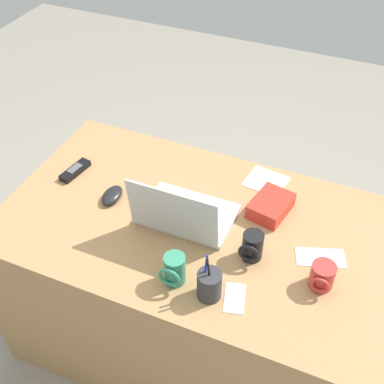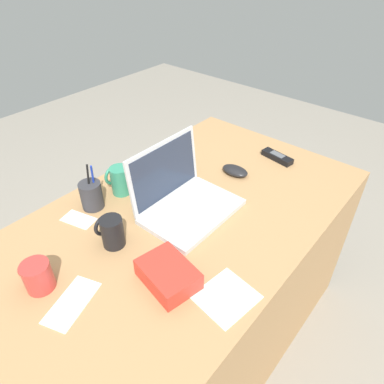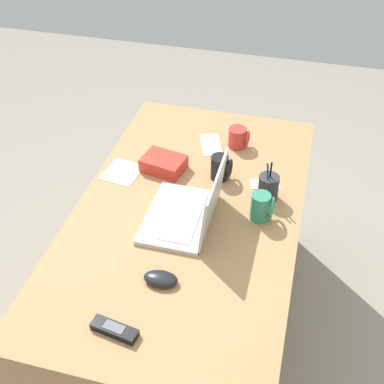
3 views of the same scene
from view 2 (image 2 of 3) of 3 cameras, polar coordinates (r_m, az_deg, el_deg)
name	(u,v)px [view 2 (image 2 of 3)]	position (r m, az deg, el deg)	size (l,w,h in m)	color
ground_plane	(182,336)	(1.80, -1.66, -22.42)	(6.00, 6.00, 0.00)	gray
desk	(180,286)	(1.49, -1.92, -15.12)	(1.45, 0.83, 0.74)	tan
laptop	(183,198)	(1.23, -1.41, -1.02)	(0.34, 0.26, 0.23)	silver
computer_mouse	(235,171)	(1.44, 7.05, 3.48)	(0.07, 0.11, 0.03)	black
coffee_mug_white	(119,180)	(1.33, -11.76, 1.96)	(0.08, 0.08, 0.11)	#338C6B
coffee_mug_tall	(112,231)	(1.12, -13.00, -6.27)	(0.07, 0.08, 0.10)	black
coffee_mug_spare	(37,275)	(1.07, -23.94, -12.33)	(0.08, 0.09, 0.09)	#C63833
cordless_phone	(277,157)	(1.57, 13.73, 5.60)	(0.07, 0.15, 0.03)	black
pen_holder	(91,195)	(1.28, -16.09, -0.48)	(0.08, 0.08, 0.17)	#333338
snack_bag	(168,274)	(1.01, -3.92, -13.28)	(0.12, 0.17, 0.06)	red
paper_note_near_laptop	(72,303)	(1.04, -19.00, -16.71)	(0.17, 0.08, 0.00)	white
paper_note_left	(79,219)	(1.27, -18.01, -4.29)	(0.06, 0.12, 0.00)	white
paper_note_right	(226,297)	(1.00, 5.60, -16.68)	(0.15, 0.14, 0.00)	white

